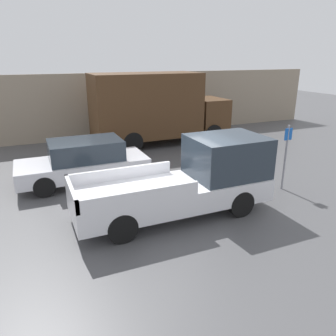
{
  "coord_description": "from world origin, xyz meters",
  "views": [
    {
      "loc": [
        -3.97,
        -8.13,
        4.41
      ],
      "look_at": [
        -0.13,
        0.73,
        1.09
      ],
      "focal_mm": 35.0,
      "sensor_mm": 36.0,
      "label": 1
    }
  ],
  "objects_px": {
    "car": "(84,161)",
    "parking_sign": "(286,154)",
    "delivery_truck": "(155,107)",
    "pickup_truck": "(192,179)"
  },
  "relations": [
    {
      "from": "car",
      "to": "parking_sign",
      "type": "xyz_separation_m",
      "value": [
        6.16,
        -3.42,
        0.48
      ]
    },
    {
      "from": "car",
      "to": "parking_sign",
      "type": "height_order",
      "value": "parking_sign"
    },
    {
      "from": "delivery_truck",
      "to": "car",
      "type": "bearing_deg",
      "value": -136.64
    },
    {
      "from": "delivery_truck",
      "to": "pickup_truck",
      "type": "bearing_deg",
      "value": -103.79
    },
    {
      "from": "delivery_truck",
      "to": "parking_sign",
      "type": "height_order",
      "value": "delivery_truck"
    },
    {
      "from": "delivery_truck",
      "to": "parking_sign",
      "type": "distance_m",
      "value": 7.8
    },
    {
      "from": "car",
      "to": "delivery_truck",
      "type": "relative_size",
      "value": 0.64
    },
    {
      "from": "car",
      "to": "pickup_truck",
      "type": "bearing_deg",
      "value": -56.17
    },
    {
      "from": "delivery_truck",
      "to": "parking_sign",
      "type": "relative_size",
      "value": 3.16
    },
    {
      "from": "pickup_truck",
      "to": "delivery_truck",
      "type": "height_order",
      "value": "delivery_truck"
    }
  ]
}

